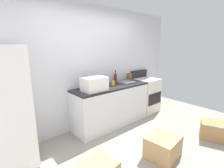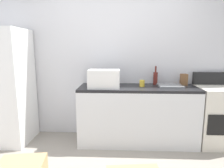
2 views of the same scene
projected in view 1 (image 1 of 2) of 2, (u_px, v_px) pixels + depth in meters
ground_plane at (145, 154)px, 2.73m from camera, size 6.00×6.00×0.00m
wall_back at (91, 67)px, 3.58m from camera, size 5.00×0.10×2.60m
kitchen_counter at (112, 105)px, 3.71m from camera, size 1.80×0.60×0.90m
refrigerator at (2, 110)px, 2.27m from camera, size 0.68×0.66×1.77m
stove_oven at (145, 94)px, 4.48m from camera, size 0.60×0.61×1.10m
microwave at (94, 84)px, 3.19m from camera, size 0.46×0.34×0.27m
sink_basin at (127, 82)px, 3.93m from camera, size 0.36×0.32×0.03m
wine_bottle at (115, 78)px, 3.92m from camera, size 0.07×0.07×0.30m
coffee_mug at (113, 83)px, 3.65m from camera, size 0.08×0.08×0.10m
knife_block at (129, 77)px, 4.18m from camera, size 0.10×0.10×0.18m
cardboard_box_large at (163, 147)px, 2.64m from camera, size 0.55×0.49×0.35m
cardboard_box_medium at (214, 130)px, 3.18m from camera, size 0.55×0.58×0.32m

